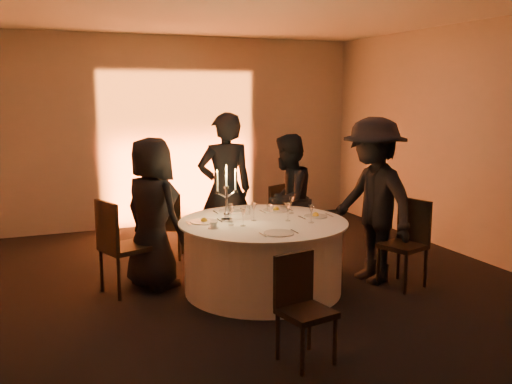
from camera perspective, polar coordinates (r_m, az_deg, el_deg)
name	(u,v)px	position (r m, az deg, el deg)	size (l,w,h in m)	color
floor	(263,290)	(6.28, 0.70, -9.78)	(7.00, 7.00, 0.00)	black
ceiling	(264,3)	(5.98, 0.76, 18.42)	(7.00, 7.00, 0.00)	white
wall_back	(179,132)	(9.26, -7.75, 6.01)	(7.00, 7.00, 0.00)	#A39E98
wall_right	(487,143)	(7.62, 22.07, 4.56)	(7.00, 7.00, 0.00)	#A39E98
uplighter_fixture	(185,224)	(9.18, -7.08, -3.17)	(0.25, 0.12, 0.10)	black
banquet_table	(263,256)	(6.16, 0.70, -6.41)	(1.80, 1.80, 0.77)	black
chair_left	(118,242)	(6.18, -13.66, -4.83)	(0.57, 0.57, 1.01)	black
chair_back_left	(167,222)	(7.37, -8.88, -2.99)	(0.50, 0.50, 0.87)	black
chair_back_right	(273,212)	(7.82, 1.72, -2.03)	(0.52, 0.52, 0.89)	black
chair_right	(407,238)	(6.50, 14.90, -4.45)	(0.53, 0.53, 0.96)	black
chair_front	(301,302)	(4.61, 4.52, -10.90)	(0.44, 0.44, 0.86)	black
guest_left	(152,213)	(6.27, -10.32, -2.11)	(0.81, 0.53, 1.65)	black
guest_back_left	(225,190)	(6.99, -3.10, 0.24)	(0.69, 0.45, 1.89)	black
guest_back_right	(287,200)	(7.04, 3.14, -0.80)	(0.79, 0.61, 1.62)	black
guest_right	(373,201)	(6.49, 11.61, -0.84)	(1.20, 0.69, 1.85)	black
plate_left	(204,221)	(6.02, -5.22, -2.89)	(0.36, 0.29, 0.08)	white
plate_back_left	(230,211)	(6.54, -2.66, -1.91)	(0.36, 0.25, 0.01)	white
plate_back_right	(276,210)	(6.57, 2.01, -1.76)	(0.35, 0.29, 0.08)	white
plate_right	(316,215)	(6.29, 5.99, -2.33)	(0.36, 0.25, 0.08)	white
plate_front	(279,233)	(5.52, 2.29, -4.12)	(0.35, 0.29, 0.01)	white
coffee_cup	(213,225)	(5.75, -4.29, -3.34)	(0.11, 0.11, 0.07)	white
candelabra	(227,201)	(6.05, -2.97, -0.91)	(0.25, 0.12, 0.61)	white
wine_glass_a	(291,201)	(6.42, 3.57, -0.94)	(0.07, 0.07, 0.19)	white
wine_glass_b	(311,210)	(5.97, 5.57, -1.81)	(0.07, 0.07, 0.19)	white
wine_glass_c	(243,213)	(5.80, -1.31, -2.10)	(0.07, 0.07, 0.19)	white
wine_glass_d	(231,212)	(5.85, -2.51, -2.02)	(0.07, 0.07, 0.19)	white
wine_glass_e	(254,208)	(6.05, -0.21, -1.60)	(0.07, 0.07, 0.19)	white
wine_glass_f	(288,208)	(6.04, 3.22, -1.63)	(0.07, 0.07, 0.19)	white
wine_glass_g	(230,209)	(6.01, -2.60, -1.70)	(0.07, 0.07, 0.19)	white
tumbler_a	(248,210)	(6.38, -0.86, -1.85)	(0.07, 0.07, 0.09)	white
tumbler_b	(270,208)	(6.51, 1.37, -1.62)	(0.07, 0.07, 0.09)	white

